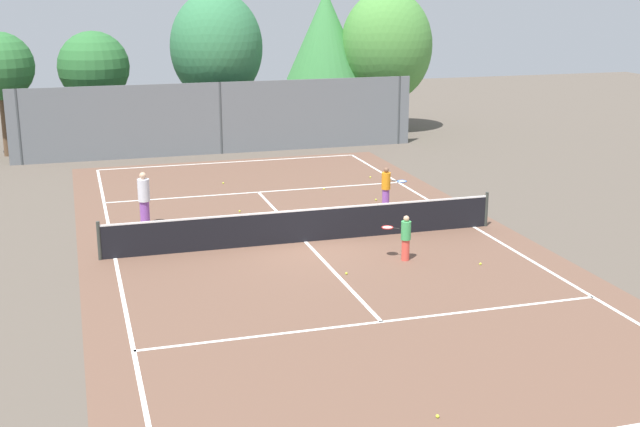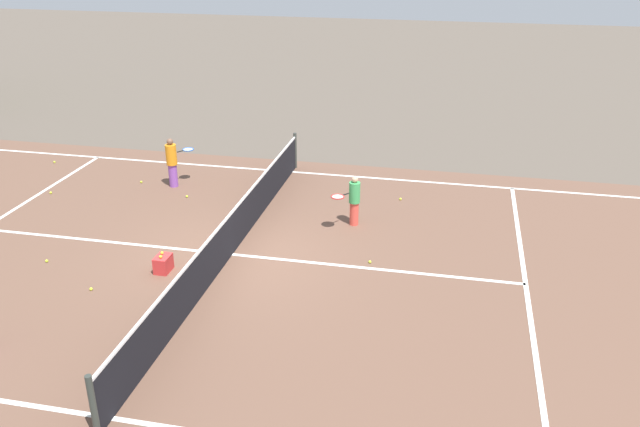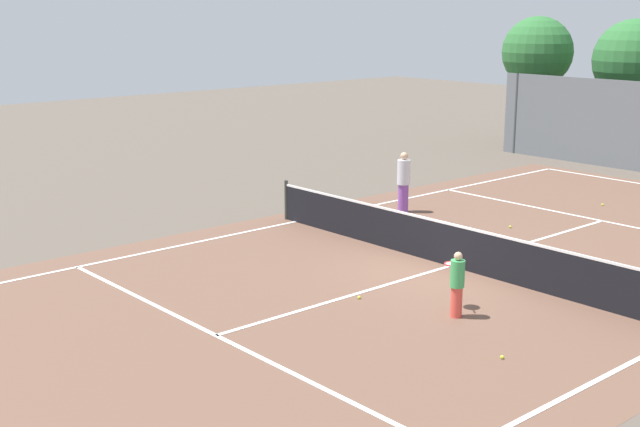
{
  "view_description": "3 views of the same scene",
  "coord_description": "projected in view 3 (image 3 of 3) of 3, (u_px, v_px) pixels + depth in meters",
  "views": [
    {
      "loc": [
        -6.39,
        -23.0,
        7.39
      ],
      "look_at": [
        0.24,
        -0.71,
        1.04
      ],
      "focal_mm": 47.38,
      "sensor_mm": 36.0,
      "label": 1
    },
    {
      "loc": [
        -12.52,
        -4.73,
        6.87
      ],
      "look_at": [
        0.32,
        -1.97,
        1.06
      ],
      "focal_mm": 37.03,
      "sensor_mm": 36.0,
      "label": 2
    },
    {
      "loc": [
        11.87,
        -14.34,
        5.66
      ],
      "look_at": [
        -1.42,
        -2.69,
        1.4
      ],
      "focal_mm": 47.57,
      "sensor_mm": 36.0,
      "label": 3
    }
  ],
  "objects": [
    {
      "name": "court_surface",
      "position": [
        450.0,
        266.0,
        19.2
      ],
      "size": [
        13.0,
        25.0,
        0.01
      ],
      "color": "brown",
      "rests_on": "ground_plane"
    },
    {
      "name": "player_1",
      "position": [
        457.0,
        283.0,
        15.91
      ],
      "size": [
        0.78,
        0.71,
        1.28
      ],
      "color": "#E54C3F",
      "rests_on": "ground_plane"
    },
    {
      "name": "tennis_ball_4",
      "position": [
        502.0,
        357.0,
        14.09
      ],
      "size": [
        0.07,
        0.07,
        0.07
      ],
      "primitive_type": "sphere",
      "color": "#CCE533",
      "rests_on": "ground_plane"
    },
    {
      "name": "tennis_net",
      "position": [
        451.0,
        245.0,
        19.08
      ],
      "size": [
        11.9,
        0.1,
        1.1
      ],
      "color": "#333833",
      "rests_on": "ground_plane"
    },
    {
      "name": "ground_plane",
      "position": [
        450.0,
        266.0,
        19.2
      ],
      "size": [
        80.0,
        80.0,
        0.0
      ],
      "primitive_type": "plane",
      "color": "brown"
    },
    {
      "name": "player_0",
      "position": [
        404.0,
        182.0,
        24.17
      ],
      "size": [
        0.37,
        0.37,
        1.73
      ],
      "color": "purple",
      "rests_on": "ground_plane"
    },
    {
      "name": "tennis_ball_8",
      "position": [
        510.0,
        227.0,
        22.55
      ],
      "size": [
        0.07,
        0.07,
        0.07
      ],
      "primitive_type": "sphere",
      "color": "#CCE533",
      "rests_on": "ground_plane"
    },
    {
      "name": "tennis_ball_6",
      "position": [
        445.0,
        230.0,
        22.19
      ],
      "size": [
        0.07,
        0.07,
        0.07
      ],
      "primitive_type": "sphere",
      "color": "#CCE533",
      "rests_on": "ground_plane"
    },
    {
      "name": "ball_crate",
      "position": [
        449.0,
        240.0,
        20.67
      ],
      "size": [
        0.42,
        0.3,
        0.43
      ],
      "color": "red",
      "rests_on": "ground_plane"
    },
    {
      "name": "tennis_ball_0",
      "position": [
        624.0,
        274.0,
        18.51
      ],
      "size": [
        0.07,
        0.07,
        0.07
      ],
      "primitive_type": "sphere",
      "color": "#CCE533",
      "rests_on": "ground_plane"
    },
    {
      "name": "tennis_ball_1",
      "position": [
        603.0,
        205.0,
        25.11
      ],
      "size": [
        0.07,
        0.07,
        0.07
      ],
      "primitive_type": "sphere",
      "color": "#CCE533",
      "rests_on": "ground_plane"
    },
    {
      "name": "tree_4",
      "position": [
        634.0,
        61.0,
        33.03
      ],
      "size": [
        3.22,
        3.22,
        5.35
      ],
      "color": "brown",
      "rests_on": "ground_plane"
    },
    {
      "name": "tennis_ball_2",
      "position": [
        359.0,
        297.0,
        17.01
      ],
      "size": [
        0.07,
        0.07,
        0.07
      ],
      "primitive_type": "sphere",
      "color": "#CCE533",
      "rests_on": "ground_plane"
    },
    {
      "name": "tree_1",
      "position": [
        537.0,
        53.0,
        35.38
      ],
      "size": [
        2.95,
        2.95,
        5.42
      ],
      "color": "brown",
      "rests_on": "ground_plane"
    }
  ]
}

